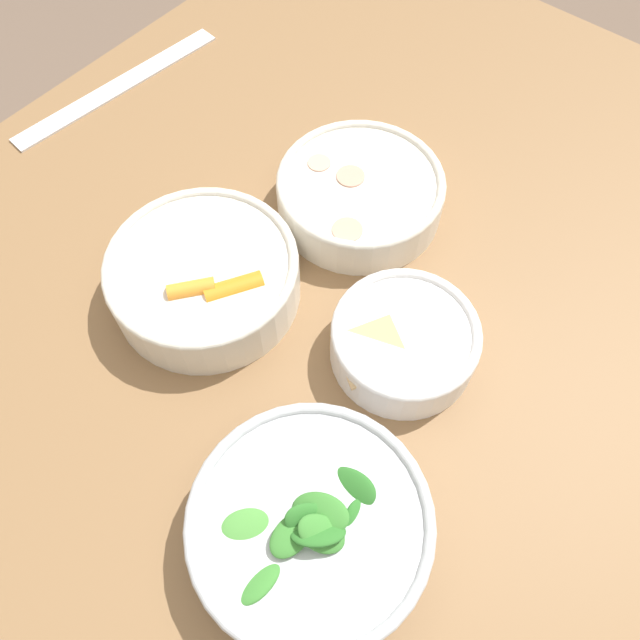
% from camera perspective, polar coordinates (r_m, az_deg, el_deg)
% --- Properties ---
extents(ground_plane, '(10.00, 10.00, 0.00)m').
position_cam_1_polar(ground_plane, '(1.32, 0.99, -16.69)').
color(ground_plane, brown).
extents(dining_table, '(1.23, 1.03, 0.73)m').
position_cam_1_polar(dining_table, '(0.71, 1.76, -4.92)').
color(dining_table, olive).
rests_on(dining_table, ground_plane).
extents(bowl_carrots, '(0.19, 0.19, 0.06)m').
position_cam_1_polar(bowl_carrots, '(0.64, -10.52, 3.96)').
color(bowl_carrots, silver).
rests_on(bowl_carrots, dining_table).
extents(bowl_greens, '(0.20, 0.20, 0.07)m').
position_cam_1_polar(bowl_greens, '(0.53, -0.95, -18.34)').
color(bowl_greens, silver).
rests_on(bowl_greens, dining_table).
extents(bowl_beans_hotdog, '(0.18, 0.18, 0.05)m').
position_cam_1_polar(bowl_beans_hotdog, '(0.70, 3.64, 11.36)').
color(bowl_beans_hotdog, silver).
rests_on(bowl_beans_hotdog, dining_table).
extents(bowl_cookies, '(0.15, 0.14, 0.05)m').
position_cam_1_polar(bowl_cookies, '(0.60, 7.63, -1.97)').
color(bowl_cookies, white).
rests_on(bowl_cookies, dining_table).
extents(ruler, '(0.30, 0.06, 0.00)m').
position_cam_1_polar(ruler, '(0.90, -17.94, 19.65)').
color(ruler, silver).
rests_on(ruler, dining_table).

